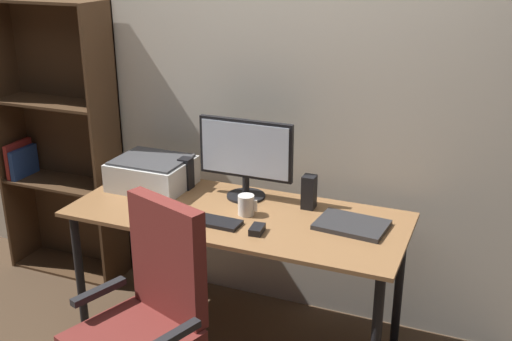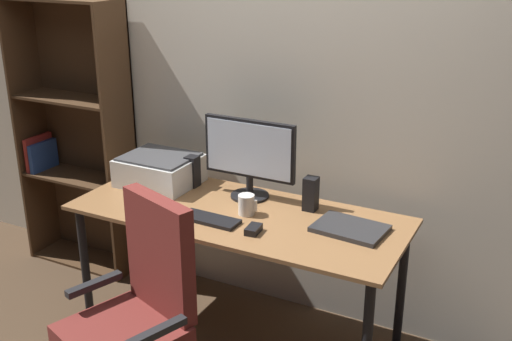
% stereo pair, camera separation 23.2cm
% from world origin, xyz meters
% --- Properties ---
extents(ground_plane, '(12.00, 12.00, 0.00)m').
position_xyz_m(ground_plane, '(0.00, 0.00, 0.00)').
color(ground_plane, '#4C3826').
extents(back_wall, '(6.40, 0.10, 2.60)m').
position_xyz_m(back_wall, '(0.00, 0.51, 1.30)').
color(back_wall, beige).
rests_on(back_wall, ground).
extents(desk, '(1.65, 0.68, 0.74)m').
position_xyz_m(desk, '(0.00, 0.00, 0.66)').
color(desk, olive).
rests_on(desk, ground).
extents(monitor, '(0.50, 0.20, 0.42)m').
position_xyz_m(monitor, '(-0.04, 0.20, 0.98)').
color(monitor, black).
rests_on(monitor, desk).
extents(keyboard, '(0.29, 0.12, 0.02)m').
position_xyz_m(keyboard, '(-0.07, -0.15, 0.75)').
color(keyboard, black).
rests_on(keyboard, desk).
extents(mouse, '(0.07, 0.10, 0.03)m').
position_xyz_m(mouse, '(0.17, -0.17, 0.76)').
color(mouse, black).
rests_on(mouse, desk).
extents(coffee_mug, '(0.10, 0.08, 0.10)m').
position_xyz_m(coffee_mug, '(0.05, 0.00, 0.79)').
color(coffee_mug, white).
rests_on(coffee_mug, desk).
extents(laptop, '(0.34, 0.26, 0.02)m').
position_xyz_m(laptop, '(0.56, 0.06, 0.75)').
color(laptop, '#2D2D30').
rests_on(laptop, desk).
extents(speaker_left, '(0.06, 0.07, 0.17)m').
position_xyz_m(speaker_left, '(-0.38, 0.19, 0.82)').
color(speaker_left, black).
rests_on(speaker_left, desk).
extents(speaker_right, '(0.06, 0.07, 0.17)m').
position_xyz_m(speaker_right, '(0.30, 0.19, 0.82)').
color(speaker_right, black).
rests_on(speaker_right, desk).
extents(printer, '(0.40, 0.34, 0.16)m').
position_xyz_m(printer, '(-0.56, 0.14, 0.82)').
color(printer, silver).
rests_on(printer, desk).
extents(paper_sheet, '(0.27, 0.34, 0.00)m').
position_xyz_m(paper_sheet, '(-0.28, -0.24, 0.74)').
color(paper_sheet, white).
rests_on(paper_sheet, desk).
extents(office_chair, '(0.58, 0.58, 1.01)m').
position_xyz_m(office_chair, '(-0.12, -0.68, 0.46)').
color(office_chair, '#232326').
rests_on(office_chair, ground).
extents(bookshelf, '(0.74, 0.28, 1.69)m').
position_xyz_m(bookshelf, '(-1.34, 0.34, 0.84)').
color(bookshelf, '#4C331E').
rests_on(bookshelf, ground).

